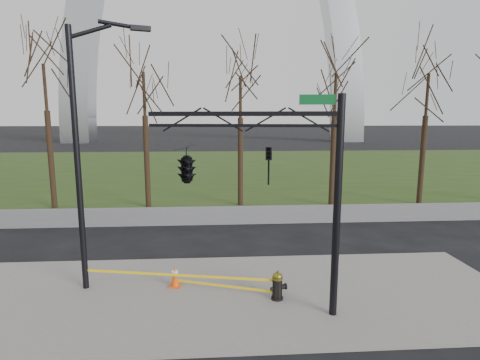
{
  "coord_description": "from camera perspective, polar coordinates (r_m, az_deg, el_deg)",
  "views": [
    {
      "loc": [
        -0.11,
        -10.88,
        5.4
      ],
      "look_at": [
        0.73,
        2.0,
        3.27
      ],
      "focal_mm": 28.37,
      "sensor_mm": 36.0,
      "label": 1
    }
  ],
  "objects": [
    {
      "name": "ground",
      "position": [
        12.15,
        -2.94,
        -17.05
      ],
      "size": [
        500.0,
        500.0,
        0.0
      ],
      "primitive_type": "plane",
      "color": "black",
      "rests_on": "ground"
    },
    {
      "name": "sidewalk",
      "position": [
        12.12,
        -2.95,
        -16.84
      ],
      "size": [
        18.0,
        6.0,
        0.1
      ],
      "primitive_type": "cube",
      "color": "slate",
      "rests_on": "ground"
    },
    {
      "name": "grass_strip",
      "position": [
        41.23,
        -3.55,
        1.85
      ],
      "size": [
        120.0,
        40.0,
        0.06
      ],
      "primitive_type": "cube",
      "color": "#273D16",
      "rests_on": "ground"
    },
    {
      "name": "guardrail",
      "position": [
        19.52,
        -3.3,
        -5.35
      ],
      "size": [
        60.0,
        0.3,
        0.9
      ],
      "primitive_type": "cube",
      "color": "#59595B",
      "rests_on": "ground"
    },
    {
      "name": "tree_row",
      "position": [
        22.92,
        -7.0,
        7.96
      ],
      "size": [
        43.22,
        4.0,
        9.74
      ],
      "color": "black",
      "rests_on": "ground"
    },
    {
      "name": "fire_hydrant",
      "position": [
        11.63,
        5.7,
        -15.58
      ],
      "size": [
        0.55,
        0.36,
        0.88
      ],
      "rotation": [
        0.0,
        0.0,
        0.19
      ],
      "color": "black",
      "rests_on": "sidewalk"
    },
    {
      "name": "traffic_cone",
      "position": [
        12.54,
        -9.76,
        -14.09
      ],
      "size": [
        0.37,
        0.37,
        0.67
      ],
      "rotation": [
        0.0,
        0.0,
        -0.08
      ],
      "color": "#E14A0B",
      "rests_on": "sidewalk"
    },
    {
      "name": "street_light",
      "position": [
        12.27,
        -22.37,
        5.36
      ],
      "size": [
        2.33,
        0.87,
        8.21
      ],
      "rotation": [
        0.0,
        0.0,
        0.3
      ],
      "color": "black",
      "rests_on": "ground"
    },
    {
      "name": "traffic_signal_mast",
      "position": [
        10.12,
        -3.83,
        2.22
      ],
      "size": [
        5.02,
        2.54,
        6.0
      ],
      "rotation": [
        0.0,
        0.0,
        -0.19
      ],
      "color": "black",
      "rests_on": "ground"
    },
    {
      "name": "caution_tape",
      "position": [
        12.0,
        -6.86,
        -14.57
      ],
      "size": [
        5.9,
        1.16,
        0.45
      ],
      "color": "yellow",
      "rests_on": "ground"
    }
  ]
}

